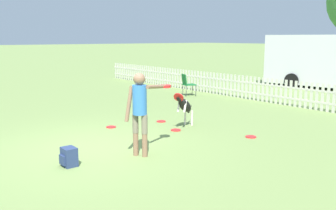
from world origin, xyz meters
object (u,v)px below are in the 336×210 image
Objects in this scene: frisbee_near_dog at (111,127)px; backpack_on_grass at (69,157)px; frisbee_midfield at (251,137)px; folding_chair_center at (187,83)px; frisbee_near_handler at (176,130)px; frisbee_far_scatter at (161,121)px; handler_person at (141,104)px; leaping_dog at (184,105)px; equipment_trailer at (312,60)px.

frisbee_near_dog is 3.03m from backpack_on_grass.
frisbee_midfield is 6.57m from folding_chair_center.
frisbee_near_handler is at bearing -149.19° from frisbee_midfield.
backpack_on_grass reaches higher than frisbee_midfield.
frisbee_near_dog is 1.00× the size of frisbee_far_scatter.
folding_chair_center reaches higher than frisbee_near_dog.
handler_person reaches higher than frisbee_far_scatter.
leaping_dog is at bearing 50.21° from frisbee_near_dog.
folding_chair_center is 0.18× the size of equipment_trailer.
frisbee_midfield is 0.29× the size of folding_chair_center.
frisbee_far_scatter is 4.03m from backpack_on_grass.
equipment_trailer is (-2.56, 10.65, 1.28)m from frisbee_near_handler.
equipment_trailer is (-1.52, 10.32, 1.28)m from frisbee_far_scatter.
frisbee_midfield is 10.62m from equipment_trailer.
frisbee_near_dog is 5.92m from folding_chair_center.
frisbee_near_dog is (-2.46, 0.73, -1.03)m from handler_person.
frisbee_near_handler is 3.36m from backpack_on_grass.
handler_person is 1.54× the size of leaping_dog.
handler_person is 4.74× the size of backpack_on_grass.
equipment_trailer reaches higher than frisbee_near_handler.
leaping_dog reaches higher than backpack_on_grass.
frisbee_midfield is at bearing 30.81° from frisbee_near_handler.
frisbee_near_handler is 11.03m from equipment_trailer.
frisbee_midfield is (0.49, 2.81, -1.03)m from handler_person.
frisbee_near_handler is 1.89m from frisbee_midfield.
frisbee_near_handler and frisbee_far_scatter have the same top height.
frisbee_near_dog is at bearing -139.90° from frisbee_near_handler.
leaping_dog reaches higher than frisbee_near_handler.
frisbee_far_scatter is (-2.65, -0.64, 0.00)m from frisbee_midfield.
frisbee_far_scatter is at bearing 78.45° from frisbee_near_dog.
leaping_dog is (-1.22, 2.21, -0.44)m from handler_person.
folding_chair_center is (-5.27, 5.92, -0.51)m from handler_person.
backpack_on_grass is (2.14, -2.13, 0.16)m from frisbee_near_dog.
frisbee_midfield is at bearing 35.26° from frisbee_near_dog.
folding_chair_center is at bearing 151.71° from frisbee_midfield.
folding_chair_center reaches higher than frisbee_far_scatter.
frisbee_near_dog is (-1.33, -1.12, 0.00)m from frisbee_near_handler.
frisbee_near_handler is at bearing 40.10° from frisbee_near_dog.
handler_person reaches higher than folding_chair_center.
equipment_trailer reaches higher than handler_person.
backpack_on_grass is 14.35m from equipment_trailer.
frisbee_midfield is at bearing -74.66° from equipment_trailer.
frisbee_near_handler is at bearing -84.51° from equipment_trailer.
handler_person is 3.23m from frisbee_far_scatter.
frisbee_near_dog is 3.61m from frisbee_midfield.
frisbee_near_handler is 0.73× the size of backpack_on_grass.
frisbee_midfield is at bearing 51.41° from handler_person.
frisbee_midfield is (2.95, 2.08, 0.00)m from frisbee_near_dog.
leaping_dog is 2.02m from frisbee_near_dog.
backpack_on_grass is (1.85, -3.58, 0.16)m from frisbee_far_scatter.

